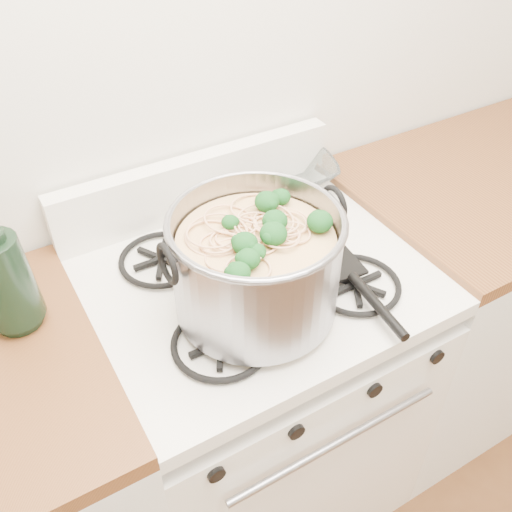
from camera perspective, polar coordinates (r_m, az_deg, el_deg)
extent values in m
plane|color=silver|center=(1.35, -7.69, 21.14)|extent=(3.60, 0.00, 3.60)
cube|color=white|center=(1.69, 0.03, -14.45)|extent=(0.76, 0.65, 0.81)
cube|color=white|center=(1.33, 0.03, -2.55)|extent=(0.76, 0.65, 0.04)
cube|color=black|center=(1.54, 6.38, -22.25)|extent=(0.58, 0.02, 0.46)
cube|color=black|center=(1.31, 0.04, -1.52)|extent=(0.60, 0.56, 0.02)
cylinder|color=black|center=(1.15, -4.22, -20.61)|extent=(0.04, 0.03, 0.04)
cylinder|color=black|center=(1.20, 3.80, -16.82)|extent=(0.04, 0.03, 0.04)
cylinder|color=black|center=(1.28, 11.51, -12.72)|extent=(0.04, 0.03, 0.04)
cylinder|color=black|center=(1.37, 17.38, -9.35)|extent=(0.04, 0.03, 0.04)
cube|color=silver|center=(1.59, -17.04, -20.66)|extent=(0.25, 0.65, 0.88)
cube|color=#522B13|center=(1.22, -21.20, -9.85)|extent=(0.25, 0.65, 0.04)
cube|color=silver|center=(2.10, 21.28, -2.94)|extent=(1.00, 0.65, 0.88)
cylinder|color=gray|center=(1.14, 0.00, -0.86)|extent=(0.34, 0.34, 0.22)
torus|color=gray|center=(1.07, 0.00, 3.50)|extent=(0.35, 0.35, 0.01)
torus|color=black|center=(1.03, -8.86, -0.80)|extent=(0.01, 0.08, 0.08)
torus|color=black|center=(1.17, 7.79, 5.16)|extent=(0.01, 0.08, 0.08)
cylinder|color=tan|center=(1.15, 0.00, -1.71)|extent=(0.31, 0.31, 0.18)
sphere|color=#124517|center=(1.08, 0.00, 2.51)|extent=(0.04, 0.04, 0.04)
sphere|color=#124517|center=(1.08, 0.00, 2.51)|extent=(0.04, 0.04, 0.04)
sphere|color=#124517|center=(1.08, 0.00, 2.51)|extent=(0.04, 0.04, 0.04)
sphere|color=#124517|center=(1.08, 0.00, 2.51)|extent=(0.04, 0.04, 0.04)
sphere|color=#124517|center=(1.08, 0.00, 2.51)|extent=(0.04, 0.04, 0.04)
sphere|color=#124517|center=(1.08, 0.00, 2.51)|extent=(0.04, 0.04, 0.04)
sphere|color=#124517|center=(1.08, 0.00, 2.51)|extent=(0.04, 0.04, 0.04)
sphere|color=#124517|center=(1.08, 0.00, 2.51)|extent=(0.04, 0.04, 0.04)
sphere|color=#124517|center=(1.08, 0.00, 2.51)|extent=(0.04, 0.04, 0.04)
sphere|color=#124517|center=(1.08, 0.00, 2.51)|extent=(0.04, 0.04, 0.04)
imported|color=white|center=(1.58, 2.51, 7.87)|extent=(0.13, 0.13, 0.03)
imported|color=black|center=(1.19, -24.19, -1.09)|extent=(0.13, 0.13, 0.30)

